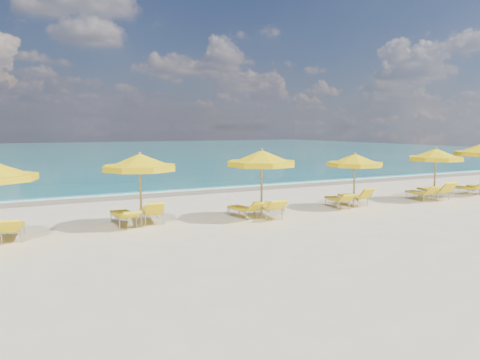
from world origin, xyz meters
name	(u,v)px	position (x,y,z in m)	size (l,w,h in m)	color
ground_plane	(258,216)	(0.00, 0.00, 0.00)	(120.00, 120.00, 0.00)	beige
ocean	(74,153)	(0.00, 48.00, 0.00)	(120.00, 80.00, 0.30)	#147070
wet_sand_band	(187,192)	(0.00, 7.40, 0.00)	(120.00, 2.60, 0.01)	tan
foam_line	(182,190)	(0.00, 8.20, 0.00)	(120.00, 1.20, 0.03)	white
whitecap_near	(44,179)	(-6.00, 17.00, 0.00)	(14.00, 0.36, 0.05)	white
whitecap_far	(205,164)	(8.00, 24.00, 0.00)	(18.00, 0.30, 0.05)	white
umbrella_3	(140,163)	(-4.35, 0.19, 2.12)	(2.61, 2.61, 2.48)	tan
umbrella_4	(262,159)	(-0.15, -0.48, 2.16)	(2.96, 2.96, 2.54)	tan
umbrella_5	(355,161)	(4.30, -0.26, 1.94)	(2.75, 2.75, 2.27)	tan
umbrella_6	(436,155)	(8.83, -0.37, 2.05)	(3.05, 3.05, 2.40)	tan
lounger_2_right	(13,232)	(-8.18, 0.15, 0.21)	(0.76, 1.72, 0.77)	#A5A8AD
lounger_3_left	(124,219)	(-4.83, 0.62, 0.22)	(0.65, 1.91, 0.68)	#A5A8AD
lounger_3_right	(152,215)	(-3.81, 0.76, 0.23)	(0.95, 1.95, 0.87)	#A5A8AD
lounger_4_left	(243,212)	(-0.62, 0.03, 0.20)	(0.79, 1.67, 0.70)	#A5A8AD
lounger_4_right	(268,210)	(0.26, -0.27, 0.24)	(1.01, 2.11, 0.82)	#A5A8AD
lounger_5_left	(338,203)	(3.82, 0.16, 0.20)	(0.86, 1.75, 0.71)	#A5A8AD
lounger_5_right	(354,200)	(4.80, 0.32, 0.22)	(0.61, 1.72, 0.85)	#A5A8AD
lounger_6_left	(420,196)	(8.34, -0.01, 0.20)	(0.68, 1.64, 0.77)	#A5A8AD
lounger_6_right	(434,194)	(9.19, -0.07, 0.25)	(0.96, 2.03, 0.93)	#A5A8AD
lounger_7_left	(467,191)	(11.79, 0.19, 0.20)	(0.62, 1.59, 0.76)	#A5A8AD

